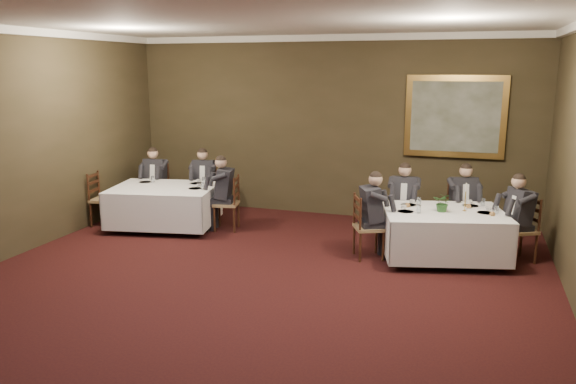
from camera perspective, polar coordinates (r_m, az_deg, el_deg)
The scene contains 26 objects.
ground at distance 6.93m, azimuth -6.64°, elevation -12.23°, with size 10.00×10.00×0.00m, color black.
ceiling at distance 6.33m, azimuth -7.48°, elevation 17.94°, with size 8.00×10.00×0.10m, color silver.
back_wall at distance 11.08m, azimuth 4.12°, elevation 6.58°, with size 8.00×0.10×3.50m, color #352D1A.
crown_molding at distance 6.32m, azimuth -7.46°, elevation 17.40°, with size 8.00×10.00×0.12m.
table_main at distance 8.91m, azimuth 15.49°, elevation -3.84°, with size 2.09×1.78×0.67m.
table_second at distance 10.55m, azimuth -12.44°, elevation -1.15°, with size 2.09×1.74×0.67m.
chair_main_backleft at distance 9.75m, azimuth 11.58°, elevation -3.24°, with size 0.46×0.45×1.00m.
diner_main_backleft at distance 9.68m, azimuth 11.63°, elevation -1.96°, with size 0.44×0.50×1.35m.
chair_main_backright at distance 9.93m, azimuth 17.11°, elevation -3.26°, with size 0.55×0.54×1.00m.
diner_main_backright at distance 9.87m, azimuth 17.22°, elevation -2.00°, with size 0.53×0.58×1.35m.
chair_main_endleft at distance 8.80m, azimuth 8.11°, elevation -4.85°, with size 0.57×0.58×1.00m.
diner_main_endleft at distance 8.73m, azimuth 8.22°, elevation -3.41°, with size 0.61×0.57×1.35m.
chair_main_endright at distance 9.26m, azimuth 22.38°, elevation -4.80°, with size 0.58×0.59×1.00m.
diner_main_endright at distance 9.20m, azimuth 22.44°, elevation -3.44°, with size 0.61×0.58×1.35m.
chair_sec_backleft at distance 11.63m, azimuth -13.15°, elevation -0.76°, with size 0.49×0.47×1.00m.
diner_sec_backleft at distance 11.57m, azimuth -13.23°, elevation 0.33°, with size 0.46×0.53×1.35m.
chair_sec_backright at distance 11.33m, azimuth -8.41°, elevation -0.92°, with size 0.52×0.51×1.00m.
diner_sec_backright at distance 11.26m, azimuth -8.46°, elevation 0.19°, with size 0.49×0.56×1.35m.
chair_sec_endright at distance 10.26m, azimuth -6.20°, elevation -2.27°, with size 0.50×0.52×1.00m.
diner_sec_endright at distance 10.21m, azimuth -6.29°, elevation -1.03°, with size 0.55×0.49×1.35m.
chair_sec_endleft at distance 11.04m, azimuth -18.17°, elevation -1.77°, with size 0.48×0.49×1.00m.
centerpiece at distance 8.76m, azimuth 15.48°, elevation -0.97°, with size 0.27×0.24×0.30m, color #2D5926.
candlestick at distance 8.90m, azimuth 17.56°, elevation -0.81°, with size 0.07×0.07×0.45m.
place_setting_table_main at distance 9.12m, azimuth 12.51°, elevation -1.06°, with size 0.33×0.31×0.14m.
place_setting_table_second at distance 11.01m, azimuth -13.99°, elevation 1.17°, with size 0.33×0.31×0.14m.
painting at distance 10.66m, azimuth 16.61°, elevation 7.35°, with size 1.77×0.09×1.48m.
Camera 1 is at (2.71, -5.68, 2.89)m, focal length 35.00 mm.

